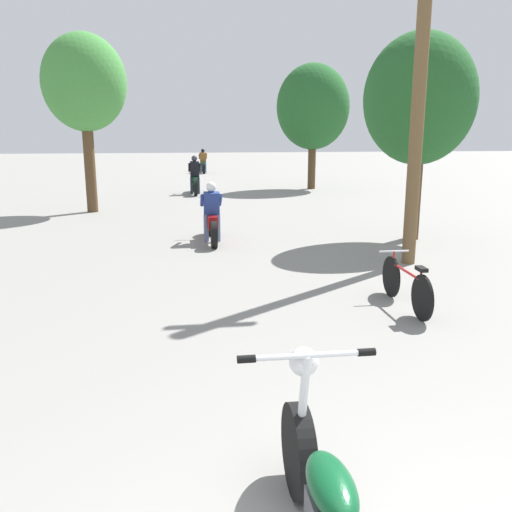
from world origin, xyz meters
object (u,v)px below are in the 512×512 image
at_px(roadside_tree_left, 84,84).
at_px(bicycle_parked, 406,285).
at_px(roadside_tree_right_far, 313,107).
at_px(motorcycle_rider_mid, 195,180).
at_px(motorcycle_rider_far, 203,164).
at_px(roadside_tree_right_near, 420,100).
at_px(utility_pole, 420,76).
at_px(motorcycle_foreground, 328,511).
at_px(motorcycle_rider_lead, 212,219).

bearing_deg(roadside_tree_left, bicycle_parked, -60.44).
bearing_deg(roadside_tree_right_far, motorcycle_rider_mid, -166.10).
distance_m(motorcycle_rider_far, bicycle_parked, 25.15).
xyz_separation_m(roadside_tree_right_near, bicycle_parked, (-2.12, -4.66, -2.70)).
height_order(utility_pole, motorcycle_foreground, utility_pole).
distance_m(roadside_tree_left, bicycle_parked, 11.97).
relative_size(roadside_tree_right_far, roadside_tree_left, 0.99).
bearing_deg(roadside_tree_left, motorcycle_rider_lead, -56.42).
distance_m(utility_pole, motorcycle_rider_far, 22.96).
height_order(roadside_tree_right_near, motorcycle_rider_far, roadside_tree_right_near).
bearing_deg(motorcycle_rider_lead, roadside_tree_right_far, 65.49).
xyz_separation_m(roadside_tree_left, motorcycle_rider_far, (4.01, 15.10, -3.18)).
bearing_deg(roadside_tree_right_near, roadside_tree_left, 145.60).
xyz_separation_m(roadside_tree_right_near, motorcycle_rider_mid, (-4.58, 9.74, -2.48)).
xyz_separation_m(motorcycle_rider_far, bicycle_parked, (1.66, -25.09, -0.19)).
bearing_deg(motorcycle_rider_lead, motorcycle_foreground, -89.66).
bearing_deg(motorcycle_rider_far, roadside_tree_left, -104.87).
bearing_deg(bicycle_parked, motorcycle_rider_lead, 115.23).
bearing_deg(motorcycle_rider_lead, bicycle_parked, -64.77).
relative_size(utility_pole, bicycle_parked, 3.89).
xyz_separation_m(roadside_tree_left, motorcycle_rider_mid, (3.21, 4.41, -3.15)).
xyz_separation_m(roadside_tree_right_near, motorcycle_rider_lead, (-4.49, 0.36, -2.53)).
distance_m(motorcycle_rider_lead, motorcycle_rider_mid, 9.39).
relative_size(roadside_tree_right_near, roadside_tree_left, 0.87).
height_order(motorcycle_foreground, motorcycle_rider_far, motorcycle_rider_far).
bearing_deg(motorcycle_foreground, bicycle_parked, 62.12).
distance_m(roadside_tree_right_far, motorcycle_foreground, 20.75).
bearing_deg(motorcycle_rider_lead, roadside_tree_right_near, -4.55).
height_order(utility_pole, motorcycle_rider_lead, utility_pole).
bearing_deg(motorcycle_foreground, roadside_tree_right_near, 63.83).
relative_size(roadside_tree_right_near, bicycle_parked, 2.69).
bearing_deg(motorcycle_rider_far, motorcycle_rider_lead, -92.01).
xyz_separation_m(roadside_tree_right_far, bicycle_parked, (-2.47, -15.62, -3.00)).
height_order(utility_pole, roadside_tree_right_far, utility_pole).
bearing_deg(motorcycle_rider_lead, motorcycle_rider_far, 87.99).
height_order(utility_pole, motorcycle_rider_far, utility_pole).
relative_size(roadside_tree_right_near, motorcycle_foreground, 2.06).
bearing_deg(motorcycle_rider_lead, utility_pole, -36.26).
distance_m(utility_pole, roadside_tree_left, 10.14).
xyz_separation_m(utility_pole, motorcycle_foreground, (-3.42, -6.83, -2.89)).
xyz_separation_m(roadside_tree_right_far, motorcycle_rider_far, (-4.13, 9.47, -2.81)).
xyz_separation_m(roadside_tree_left, motorcycle_rider_lead, (3.30, -4.98, -3.20)).
bearing_deg(roadside_tree_left, motorcycle_foreground, -76.83).
xyz_separation_m(roadside_tree_right_far, motorcycle_rider_lead, (-4.84, -10.61, -2.83)).
distance_m(motorcycle_rider_lead, motorcycle_rider_far, 20.09).
relative_size(roadside_tree_left, motorcycle_foreground, 2.37).
distance_m(roadside_tree_right_near, motorcycle_rider_mid, 11.05).
bearing_deg(bicycle_parked, roadside_tree_left, 119.56).
height_order(roadside_tree_right_near, motorcycle_rider_mid, roadside_tree_right_near).
bearing_deg(bicycle_parked, roadside_tree_right_far, 81.00).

